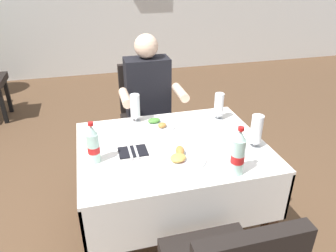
{
  "coord_description": "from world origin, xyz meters",
  "views": [
    {
      "loc": [
        -0.34,
        -1.65,
        1.74
      ],
      "look_at": [
        0.11,
        0.09,
        0.81
      ],
      "focal_mm": 33.82,
      "sensor_mm": 36.0,
      "label": 1
    }
  ],
  "objects_px": {
    "beer_glass_left": "(256,131)",
    "beer_glass_right": "(135,107)",
    "plate_near_camera": "(182,157)",
    "napkin_cutlery_set": "(133,151)",
    "plate_far_diner": "(157,125)",
    "beer_glass_middle": "(219,105)",
    "main_dining_table": "(172,166)",
    "cola_bottle_primary": "(238,154)",
    "cola_bottle_secondary": "(93,145)",
    "seated_diner_far": "(149,103)",
    "chair_far_diner_seat": "(147,114)"
  },
  "relations": [
    {
      "from": "plate_near_camera",
      "to": "plate_far_diner",
      "type": "bearing_deg",
      "value": 95.95
    },
    {
      "from": "cola_bottle_secondary",
      "to": "cola_bottle_primary",
      "type": "bearing_deg",
      "value": -22.74
    },
    {
      "from": "beer_glass_left",
      "to": "beer_glass_right",
      "type": "distance_m",
      "value": 0.84
    },
    {
      "from": "main_dining_table",
      "to": "seated_diner_far",
      "type": "relative_size",
      "value": 0.92
    },
    {
      "from": "seated_diner_far",
      "to": "cola_bottle_secondary",
      "type": "distance_m",
      "value": 0.95
    },
    {
      "from": "main_dining_table",
      "to": "plate_near_camera",
      "type": "height_order",
      "value": "plate_near_camera"
    },
    {
      "from": "main_dining_table",
      "to": "cola_bottle_secondary",
      "type": "relative_size",
      "value": 4.64
    },
    {
      "from": "plate_near_camera",
      "to": "beer_glass_left",
      "type": "bearing_deg",
      "value": 3.62
    },
    {
      "from": "plate_near_camera",
      "to": "napkin_cutlery_set",
      "type": "relative_size",
      "value": 1.27
    },
    {
      "from": "seated_diner_far",
      "to": "cola_bottle_primary",
      "type": "height_order",
      "value": "seated_diner_far"
    },
    {
      "from": "chair_far_diner_seat",
      "to": "plate_near_camera",
      "type": "xyz_separation_m",
      "value": [
        0.01,
        -1.03,
        0.19
      ]
    },
    {
      "from": "napkin_cutlery_set",
      "to": "seated_diner_far",
      "type": "bearing_deg",
      "value": 71.45
    },
    {
      "from": "main_dining_table",
      "to": "seated_diner_far",
      "type": "distance_m",
      "value": 0.75
    },
    {
      "from": "seated_diner_far",
      "to": "napkin_cutlery_set",
      "type": "relative_size",
      "value": 6.63
    },
    {
      "from": "chair_far_diner_seat",
      "to": "napkin_cutlery_set",
      "type": "bearing_deg",
      "value": -106.07
    },
    {
      "from": "beer_glass_middle",
      "to": "napkin_cutlery_set",
      "type": "distance_m",
      "value": 0.74
    },
    {
      "from": "seated_diner_far",
      "to": "cola_bottle_primary",
      "type": "xyz_separation_m",
      "value": [
        0.25,
        -1.11,
        0.14
      ]
    },
    {
      "from": "cola_bottle_primary",
      "to": "napkin_cutlery_set",
      "type": "height_order",
      "value": "cola_bottle_primary"
    },
    {
      "from": "beer_glass_left",
      "to": "napkin_cutlery_set",
      "type": "xyz_separation_m",
      "value": [
        -0.73,
        0.13,
        -0.11
      ]
    },
    {
      "from": "plate_far_diner",
      "to": "beer_glass_middle",
      "type": "xyz_separation_m",
      "value": [
        0.45,
        0.01,
        0.1
      ]
    },
    {
      "from": "chair_far_diner_seat",
      "to": "seated_diner_far",
      "type": "xyz_separation_m",
      "value": [
        0.0,
        -0.11,
        0.16
      ]
    },
    {
      "from": "beer_glass_right",
      "to": "napkin_cutlery_set",
      "type": "distance_m",
      "value": 0.43
    },
    {
      "from": "beer_glass_middle",
      "to": "beer_glass_right",
      "type": "xyz_separation_m",
      "value": [
        -0.58,
        0.11,
        0.0
      ]
    },
    {
      "from": "cola_bottle_primary",
      "to": "plate_far_diner",
      "type": "bearing_deg",
      "value": 114.72
    },
    {
      "from": "main_dining_table",
      "to": "beer_glass_left",
      "type": "distance_m",
      "value": 0.58
    },
    {
      "from": "seated_diner_far",
      "to": "cola_bottle_secondary",
      "type": "bearing_deg",
      "value": -120.8
    },
    {
      "from": "beer_glass_left",
      "to": "plate_far_diner",
      "type": "bearing_deg",
      "value": 141.77
    },
    {
      "from": "seated_diner_far",
      "to": "napkin_cutlery_set",
      "type": "distance_m",
      "value": 0.8
    },
    {
      "from": "beer_glass_left",
      "to": "napkin_cutlery_set",
      "type": "bearing_deg",
      "value": 170.18
    },
    {
      "from": "plate_far_diner",
      "to": "cola_bottle_secondary",
      "type": "relative_size",
      "value": 0.94
    },
    {
      "from": "seated_diner_far",
      "to": "plate_near_camera",
      "type": "height_order",
      "value": "seated_diner_far"
    },
    {
      "from": "seated_diner_far",
      "to": "plate_far_diner",
      "type": "relative_size",
      "value": 5.37
    },
    {
      "from": "main_dining_table",
      "to": "napkin_cutlery_set",
      "type": "height_order",
      "value": "napkin_cutlery_set"
    },
    {
      "from": "chair_far_diner_seat",
      "to": "plate_near_camera",
      "type": "distance_m",
      "value": 1.05
    },
    {
      "from": "plate_near_camera",
      "to": "cola_bottle_primary",
      "type": "bearing_deg",
      "value": -38.18
    },
    {
      "from": "main_dining_table",
      "to": "cola_bottle_secondary",
      "type": "distance_m",
      "value": 0.55
    },
    {
      "from": "main_dining_table",
      "to": "cola_bottle_secondary",
      "type": "height_order",
      "value": "cola_bottle_secondary"
    },
    {
      "from": "plate_near_camera",
      "to": "napkin_cutlery_set",
      "type": "height_order",
      "value": "plate_near_camera"
    },
    {
      "from": "beer_glass_middle",
      "to": "beer_glass_right",
      "type": "bearing_deg",
      "value": 168.96
    },
    {
      "from": "cola_bottle_primary",
      "to": "cola_bottle_secondary",
      "type": "height_order",
      "value": "cola_bottle_primary"
    },
    {
      "from": "seated_diner_far",
      "to": "plate_near_camera",
      "type": "xyz_separation_m",
      "value": [
        0.01,
        -0.92,
        0.04
      ]
    },
    {
      "from": "beer_glass_right",
      "to": "napkin_cutlery_set",
      "type": "bearing_deg",
      "value": -101.88
    },
    {
      "from": "cola_bottle_secondary",
      "to": "napkin_cutlery_set",
      "type": "distance_m",
      "value": 0.25
    },
    {
      "from": "beer_glass_right",
      "to": "main_dining_table",
      "type": "bearing_deg",
      "value": -66.53
    },
    {
      "from": "main_dining_table",
      "to": "cola_bottle_secondary",
      "type": "xyz_separation_m",
      "value": [
        -0.48,
        -0.07,
        0.27
      ]
    },
    {
      "from": "plate_far_diner",
      "to": "beer_glass_right",
      "type": "bearing_deg",
      "value": 135.83
    },
    {
      "from": "seated_diner_far",
      "to": "beer_glass_right",
      "type": "xyz_separation_m",
      "value": [
        -0.17,
        -0.35,
        0.13
      ]
    },
    {
      "from": "seated_diner_far",
      "to": "napkin_cutlery_set",
      "type": "height_order",
      "value": "seated_diner_far"
    },
    {
      "from": "plate_near_camera",
      "to": "chair_far_diner_seat",
      "type": "bearing_deg",
      "value": 90.58
    },
    {
      "from": "beer_glass_left",
      "to": "cola_bottle_primary",
      "type": "xyz_separation_m",
      "value": [
        -0.23,
        -0.22,
        0.01
      ]
    }
  ]
}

